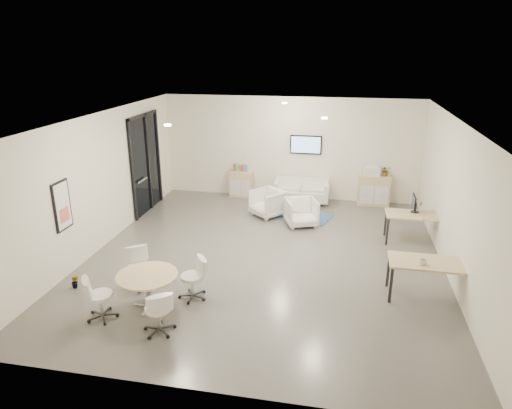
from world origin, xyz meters
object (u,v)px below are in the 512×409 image
at_px(loveseat, 301,192).
at_px(armchair_left, 268,202).
at_px(sideboard_left, 242,184).
at_px(desk_front, 428,265).
at_px(armchair_right, 301,211).
at_px(desk_rear, 415,217).
at_px(round_table, 147,279).
at_px(sideboard_right, 374,190).

relative_size(loveseat, armchair_left, 2.03).
height_order(sideboard_left, desk_front, sideboard_left).
relative_size(armchair_right, desk_rear, 0.57).
bearing_deg(armchair_left, round_table, -63.70).
bearing_deg(desk_front, armchair_left, 135.06).
bearing_deg(round_table, desk_rear, 37.91).
bearing_deg(sideboard_left, loveseat, -5.80).
bearing_deg(desk_rear, sideboard_left, 151.23).
bearing_deg(armchair_right, desk_front, -71.02).
relative_size(desk_front, round_table, 1.32).
relative_size(loveseat, round_table, 1.51).
bearing_deg(desk_rear, armchair_right, 168.18).
distance_m(armchair_left, round_table, 5.42).
xyz_separation_m(armchair_right, desk_front, (2.74, -3.33, 0.28)).
xyz_separation_m(loveseat, desk_rear, (3.05, -2.55, 0.33)).
height_order(sideboard_left, armchair_right, sideboard_left).
height_order(sideboard_left, desk_rear, sideboard_left).
height_order(loveseat, armchair_right, armchair_right).
bearing_deg(sideboard_left, armchair_right, -45.03).
bearing_deg(armchair_left, loveseat, 100.08).
bearing_deg(sideboard_left, round_table, -92.04).
bearing_deg(armchair_right, sideboard_right, 25.94).
relative_size(sideboard_right, armchair_left, 1.12).
relative_size(desk_rear, round_table, 1.26).
bearing_deg(armchair_right, round_table, -137.59).
bearing_deg(sideboard_right, round_table, -122.92).
distance_m(desk_rear, round_table, 6.66).
bearing_deg(loveseat, round_table, -112.06).
height_order(armchair_left, desk_front, armchair_left).
bearing_deg(sideboard_right, loveseat, -175.68).
xyz_separation_m(sideboard_left, round_table, (-0.24, -6.85, 0.18)).
height_order(sideboard_left, loveseat, sideboard_left).
relative_size(sideboard_right, desk_front, 0.64).
height_order(sideboard_left, sideboard_right, sideboard_right).
relative_size(armchair_left, round_table, 0.74).
relative_size(armchair_right, desk_front, 0.55).
distance_m(armchair_left, desk_rear, 4.06).
distance_m(loveseat, desk_rear, 3.99).
xyz_separation_m(loveseat, armchair_right, (0.19, -1.95, 0.07)).
relative_size(armchair_right, round_table, 0.72).
xyz_separation_m(sideboard_left, desk_front, (4.90, -5.48, 0.27)).
bearing_deg(loveseat, armchair_right, -88.16).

